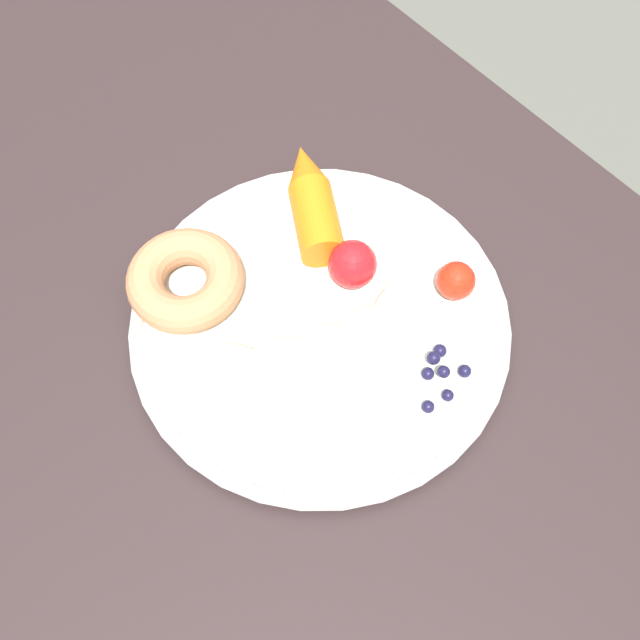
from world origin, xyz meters
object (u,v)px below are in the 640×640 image
Objects in this scene: plate at (320,322)px; blueberry_pile at (441,373)px; carrot_orange at (312,199)px; tomato_near at (350,261)px; banana at (319,335)px; dining_table at (273,388)px; tomato_mid at (456,281)px; donut at (185,280)px.

plate is 0.11m from blueberry_pile.
carrot_orange is 0.08m from tomato_near.
blueberry_pile is (0.09, 0.06, -0.00)m from banana.
tomato_near is at bearing 118.57° from banana.
dining_table is 29.76× the size of tomato_near.
plate is at bearing -68.93° from tomato_near.
dining_table is at bearing -56.00° from carrot_orange.
plate is at bearing 72.34° from dining_table.
dining_table is at bearing -113.36° from tomato_mid.
blueberry_pile is at bearing -52.10° from tomato_mid.
banana is 0.14m from carrot_orange.
carrot_orange is at bearing 172.61° from blueberry_pile.
donut is at bearing -151.11° from blueberry_pile.
carrot_orange is at bearing 143.06° from banana.
banana is at bearing -147.76° from blueberry_pile.
tomato_mid reaches higher than dining_table.
donut is 0.14m from tomato_near.
donut reaches higher than banana.
carrot_orange reaches higher than blueberry_pile.
tomato_mid is (0.14, 0.04, -0.00)m from carrot_orange.
tomato_near is at bearing 111.07° from plate.
donut is (-0.00, -0.14, -0.00)m from carrot_orange.
tomato_near reaches higher than banana.
plate is 1.80× the size of banana.
dining_table is 0.12m from plate.
banana is 3.28× the size of blueberry_pile.
tomato_near is at bearing -140.21° from tomato_mid.
banana is 1.43× the size of carrot_orange.
tomato_near is (-0.02, 0.05, 0.02)m from plate.
donut reaches higher than plate.
carrot_orange reaches higher than banana.
donut is at bearing -91.99° from carrot_orange.
tomato_mid is at bearing 49.94° from donut.
carrot_orange is 0.20m from blueberry_pile.
plate is 5.91× the size of blueberry_pile.
blueberry_pile reaches higher than dining_table.
tomato_mid is (0.07, 0.06, -0.00)m from tomato_near.
donut is (-0.10, -0.07, 0.02)m from plate.
carrot_orange is 3.74× the size of tomato_mid.
tomato_near is at bearing -13.75° from carrot_orange.
donut is at bearing -130.06° from tomato_mid.
dining_table is 0.16m from tomato_near.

